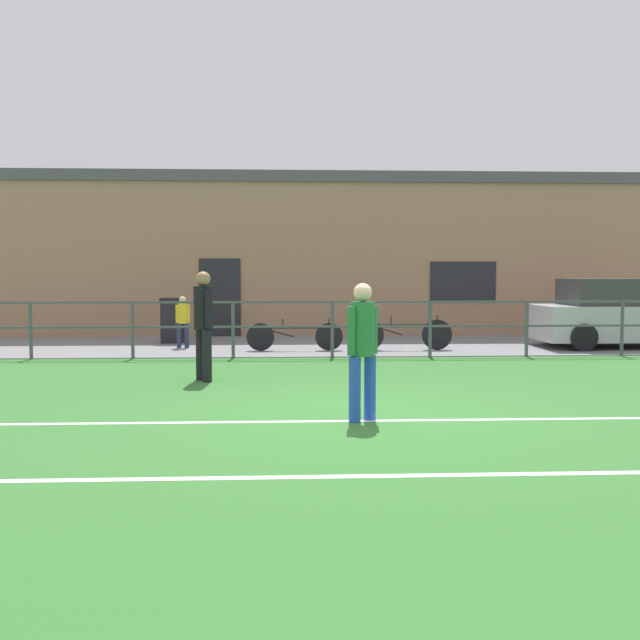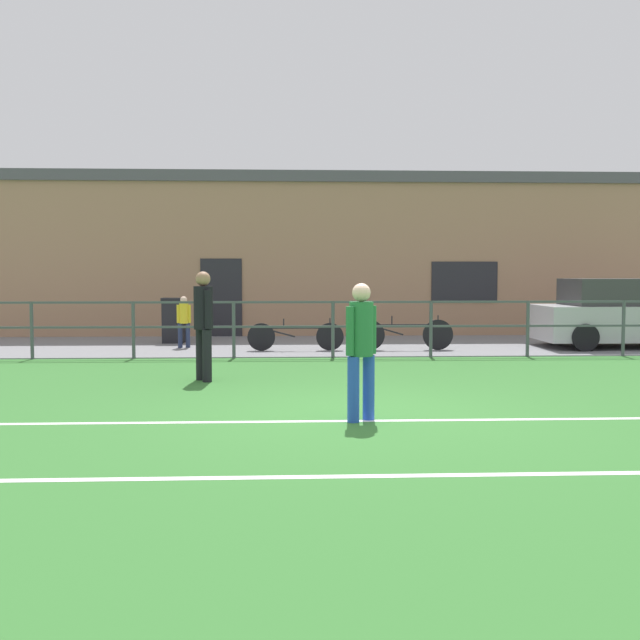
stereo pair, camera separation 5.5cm
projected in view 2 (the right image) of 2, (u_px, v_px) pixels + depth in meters
ground at (364, 415)px, 9.05m from camera, size 60.00×44.00×0.04m
field_line_touchline at (368, 421)px, 8.59m from camera, size 36.00×0.11×0.00m
field_line_hash at (398, 476)px, 6.26m from camera, size 36.00×0.11×0.00m
pavement_strip at (326, 345)px, 17.52m from camera, size 48.00×5.00×0.02m
perimeter_fence at (333, 321)px, 14.98m from camera, size 36.07×0.07×1.15m
clubhouse_facade at (319, 255)px, 21.07m from camera, size 28.00×2.56×4.45m
player_goalkeeper at (203, 319)px, 11.73m from camera, size 0.30×0.43×1.74m
player_striker at (361, 343)px, 8.54m from camera, size 0.37×0.30×1.60m
spectator_child at (184, 319)px, 16.81m from camera, size 0.32×0.20×1.17m
parked_car_red at (632, 315)px, 16.97m from camera, size 4.40×1.91×1.57m
bicycle_parked_0 at (295, 336)px, 16.17m from camera, size 2.10×0.04×0.71m
bicycle_parked_1 at (404, 334)px, 16.28m from camera, size 2.18×0.04×0.76m
trash_bin_0 at (174, 320)px, 17.98m from camera, size 0.54×0.46×1.09m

